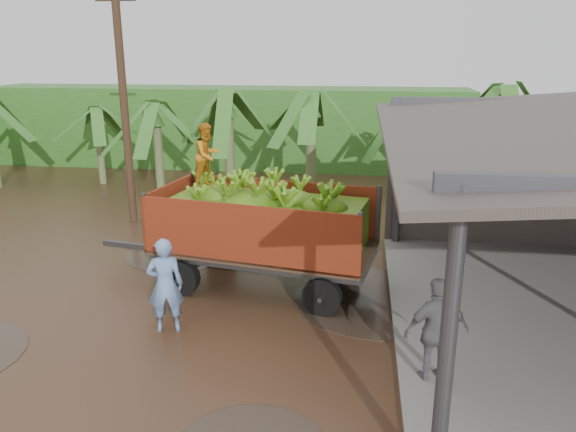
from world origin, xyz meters
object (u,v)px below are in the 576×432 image
Objects in this scene: man_blue at (165,285)px; man_grey at (437,332)px; banana_trailer at (264,226)px; utility_pole at (124,106)px.

man_grey is (4.99, -1.16, -0.03)m from man_blue.
banana_trailer reaches higher than man_blue.
utility_pole reaches higher than man_blue.
banana_trailer is 3.72× the size of man_grey.
man_grey is 0.26× the size of utility_pole.
man_blue is (-1.54, -2.37, -0.52)m from banana_trailer.
man_blue is at bearing -28.55° from man_grey.
man_blue is 8.10m from utility_pole.
banana_trailer is 4.97m from man_grey.
utility_pole is (-8.47, 7.96, 2.73)m from man_grey.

